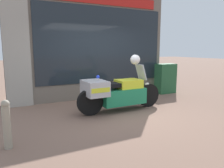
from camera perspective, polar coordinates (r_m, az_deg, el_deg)
The scene contains 7 objects.
ground_plane at distance 6.01m, azimuth 2.42°, elevation -7.06°, with size 60.00×60.00×0.00m, color #7A5B4C.
shop_building at distance 7.44m, azimuth -7.62°, elevation 9.74°, with size 5.51×0.55×3.50m.
window_display at distance 7.80m, azimuth -3.16°, elevation 0.06°, with size 4.34×0.30×1.81m.
paramedic_motorcycle at distance 5.87m, azimuth 1.03°, elevation -2.20°, with size 2.50×0.74×1.25m.
utility_cabinet at distance 8.57m, azimuth 13.81°, elevation 1.42°, with size 0.74×0.42×1.11m, color #235633.
white_helmet at distance 6.07m, azimuth 6.07°, elevation 6.37°, with size 0.27×0.27×0.27m, color white.
street_bollard at distance 4.12m, azimuth -25.81°, elevation -9.30°, with size 0.14×0.14×0.85m.
Camera 1 is at (-2.88, -5.00, 1.69)m, focal length 35.00 mm.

